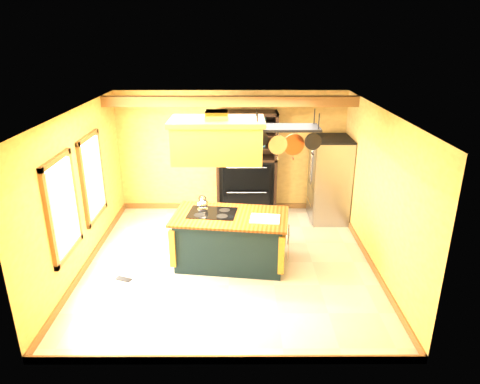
{
  "coord_description": "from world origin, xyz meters",
  "views": [
    {
      "loc": [
        0.17,
        -6.7,
        3.87
      ],
      "look_at": [
        0.19,
        0.3,
        1.23
      ],
      "focal_mm": 32.0,
      "sensor_mm": 36.0,
      "label": 1
    }
  ],
  "objects_px": {
    "hutch": "(246,175)",
    "kitchen_island": "(231,239)",
    "pot_rack": "(286,133)",
    "range_hood": "(217,139)",
    "refrigerator": "(329,181)"
  },
  "relations": [
    {
      "from": "kitchen_island",
      "to": "refrigerator",
      "type": "distance_m",
      "value": 2.85
    },
    {
      "from": "kitchen_island",
      "to": "range_hood",
      "type": "distance_m",
      "value": 1.8
    },
    {
      "from": "hutch",
      "to": "pot_rack",
      "type": "bearing_deg",
      "value": -75.31
    },
    {
      "from": "range_hood",
      "to": "kitchen_island",
      "type": "bearing_deg",
      "value": 0.27
    },
    {
      "from": "hutch",
      "to": "range_hood",
      "type": "bearing_deg",
      "value": -102.76
    },
    {
      "from": "range_hood",
      "to": "hutch",
      "type": "relative_size",
      "value": 0.65
    },
    {
      "from": "pot_rack",
      "to": "hutch",
      "type": "bearing_deg",
      "value": 104.69
    },
    {
      "from": "range_hood",
      "to": "refrigerator",
      "type": "height_order",
      "value": "range_hood"
    },
    {
      "from": "range_hood",
      "to": "refrigerator",
      "type": "bearing_deg",
      "value": 40.04
    },
    {
      "from": "pot_rack",
      "to": "refrigerator",
      "type": "relative_size",
      "value": 0.62
    },
    {
      "from": "kitchen_island",
      "to": "pot_rack",
      "type": "height_order",
      "value": "pot_rack"
    },
    {
      "from": "hutch",
      "to": "kitchen_island",
      "type": "bearing_deg",
      "value": -97.9
    },
    {
      "from": "pot_rack",
      "to": "hutch",
      "type": "height_order",
      "value": "pot_rack"
    },
    {
      "from": "range_hood",
      "to": "refrigerator",
      "type": "distance_m",
      "value": 3.28
    },
    {
      "from": "refrigerator",
      "to": "hutch",
      "type": "xyz_separation_m",
      "value": [
        -1.76,
        0.35,
        0.02
      ]
    }
  ]
}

